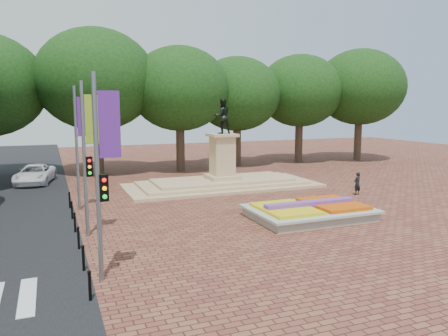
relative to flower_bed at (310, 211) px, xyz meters
name	(u,v)px	position (x,y,z in m)	size (l,w,h in m)	color
ground	(275,211)	(-1.03, 2.00, -0.38)	(90.00, 90.00, 0.00)	brown
flower_bed	(310,211)	(0.00, 0.00, 0.00)	(6.30, 4.30, 0.91)	gray
monument	(222,175)	(-1.03, 10.00, 0.50)	(14.00, 6.00, 6.40)	tan
tree_row_back	(206,97)	(1.31, 20.00, 6.29)	(44.80, 8.80, 10.43)	#34231C
banner_poles	(88,152)	(-11.10, 0.69, 3.50)	(0.88, 11.17, 7.00)	slate
bollard_row	(77,229)	(-11.73, 0.50, 0.15)	(0.12, 13.12, 0.98)	black
van	(35,174)	(-13.80, 16.71, 0.33)	(2.36, 5.13, 1.42)	white
pedestrian	(357,184)	(6.28, 4.01, 0.39)	(0.56, 0.37, 1.53)	black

